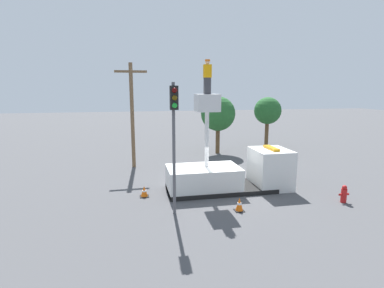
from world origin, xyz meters
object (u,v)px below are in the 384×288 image
worker (207,77)px  fire_hydrant (344,194)px  tree_left_bg (218,114)px  utility_pole (132,112)px  traffic_light_pole (174,123)px  traffic_cone_curbside (239,205)px  tree_right_bg (268,111)px  traffic_cone_rear (144,192)px  bucket_truck (231,173)px

worker → fire_hydrant: size_ratio=1.96×
worker → tree_left_bg: worker is taller
worker → tree_left_bg: 10.41m
utility_pole → fire_hydrant: bearing=-41.6°
tree_left_bg → fire_hydrant: bearing=-76.7°
traffic_light_pole → tree_left_bg: bearing=65.6°
traffic_cone_curbside → tree_left_bg: 13.00m
fire_hydrant → tree_right_bg: size_ratio=0.19×
worker → traffic_cone_curbside: worker is taller
worker → fire_hydrant: 9.03m
worker → traffic_cone_rear: 6.83m
traffic_cone_rear → tree_left_bg: bearing=54.8°
utility_pole → worker: bearing=-57.7°
traffic_light_pole → utility_pole: 9.01m
bucket_truck → utility_pole: utility_pole is taller
fire_hydrant → tree_right_bg: 15.03m
bucket_truck → traffic_cone_curbside: bucket_truck is taller
traffic_light_pole → traffic_cone_curbside: bearing=-3.4°
traffic_cone_rear → utility_pole: (-0.47, 6.27, 3.71)m
bucket_truck → traffic_light_pole: traffic_light_pole is taller
bucket_truck → worker: size_ratio=3.95×
tree_right_bg → utility_pole: bearing=-157.0°
tree_left_bg → traffic_cone_curbside: bearing=-101.6°
traffic_cone_rear → traffic_cone_curbside: traffic_cone_curbside is taller
fire_hydrant → bucket_truck: bearing=149.1°
tree_left_bg → tree_right_bg: tree_left_bg is taller
traffic_cone_curbside → utility_pole: bearing=117.6°
worker → traffic_cone_rear: worker is taller
fire_hydrant → utility_pole: bearing=138.4°
traffic_light_pole → tree_left_bg: traffic_light_pole is taller
worker → traffic_light_pole: size_ratio=0.30×
bucket_truck → worker: (-1.41, 0.00, 5.20)m
bucket_truck → tree_right_bg: size_ratio=1.44×
tree_left_bg → utility_pole: bearing=-155.3°
traffic_light_pole → tree_left_bg: (5.52, 12.18, -0.69)m
bucket_truck → tree_right_bg: (7.53, 11.55, 2.47)m
traffic_cone_curbside → tree_right_bg: size_ratio=0.13×
fire_hydrant → tree_right_bg: tree_right_bg is taller
fire_hydrant → traffic_light_pole: bearing=178.6°
traffic_cone_rear → traffic_cone_curbside: bearing=-33.0°
worker → utility_pole: size_ratio=0.24×
traffic_cone_curbside → tree_right_bg: (8.10, 14.46, 3.15)m
worker → tree_right_bg: size_ratio=0.36×
bucket_truck → utility_pole: 8.62m
tree_right_bg → utility_pole: 13.92m
tree_left_bg → traffic_light_pole: bearing=-114.4°
traffic_cone_rear → worker: bearing=2.5°
traffic_light_pole → traffic_cone_rear: traffic_light_pole is taller
traffic_cone_rear → tree_right_bg: bearing=43.5°
traffic_light_pole → worker: bearing=51.9°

